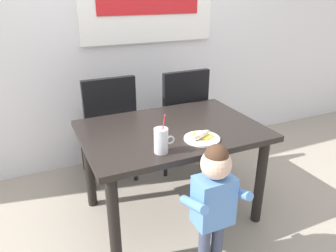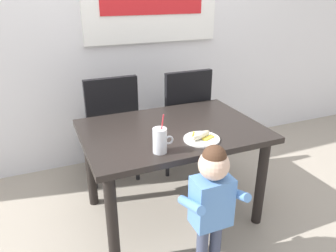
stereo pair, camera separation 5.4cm
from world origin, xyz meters
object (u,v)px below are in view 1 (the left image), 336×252
(dining_chair_left, at_px, (108,124))
(milk_cup, at_px, (161,142))
(toddler_standing, at_px, (214,195))
(dining_chair_right, at_px, (180,114))
(dining_table, at_px, (172,142))
(snack_plate, at_px, (202,139))
(peeled_banana, at_px, (201,135))

(dining_chair_left, height_order, milk_cup, dining_chair_left)
(toddler_standing, bearing_deg, dining_chair_right, 72.44)
(dining_table, relative_size, toddler_standing, 1.46)
(dining_chair_left, distance_m, snack_plate, 0.99)
(dining_chair_right, height_order, toddler_standing, dining_chair_right)
(peeled_banana, bearing_deg, toddler_standing, -107.16)
(dining_table, xyz_separation_m, toddler_standing, (-0.01, -0.58, -0.07))
(dining_table, xyz_separation_m, peeled_banana, (0.09, -0.24, 0.14))
(dining_chair_left, distance_m, toddler_standing, 1.26)
(milk_cup, height_order, snack_plate, milk_cup)
(dining_chair_right, height_order, snack_plate, dining_chair_right)
(dining_table, bearing_deg, snack_plate, -68.59)
(dining_chair_left, xyz_separation_m, dining_chair_right, (0.65, -0.04, 0.00))
(dining_chair_left, relative_size, dining_chair_right, 1.00)
(milk_cup, bearing_deg, snack_plate, 9.49)
(dining_chair_left, bearing_deg, toddler_standing, 102.69)
(dining_chair_left, relative_size, snack_plate, 4.17)
(dining_chair_left, xyz_separation_m, peeled_banana, (0.38, -0.89, 0.19))
(dining_table, bearing_deg, milk_cup, -124.85)
(dining_chair_right, distance_m, toddler_standing, 1.24)
(milk_cup, relative_size, peeled_banana, 1.41)
(toddler_standing, xyz_separation_m, peeled_banana, (0.10, 0.34, 0.21))
(dining_chair_left, xyz_separation_m, snack_plate, (0.38, -0.89, 0.17))
(milk_cup, distance_m, peeled_banana, 0.31)
(toddler_standing, relative_size, peeled_banana, 4.77)
(toddler_standing, distance_m, peeled_banana, 0.41)
(dining_table, relative_size, peeled_banana, 6.95)
(dining_table, height_order, milk_cup, milk_cup)
(milk_cup, bearing_deg, dining_chair_left, 94.93)
(dining_chair_right, bearing_deg, toddler_standing, 72.44)
(snack_plate, bearing_deg, toddler_standing, -107.86)
(milk_cup, relative_size, snack_plate, 1.08)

